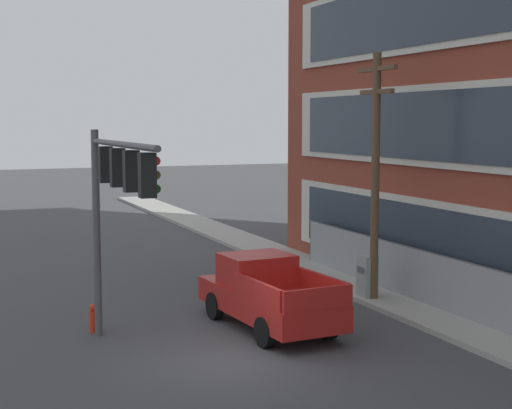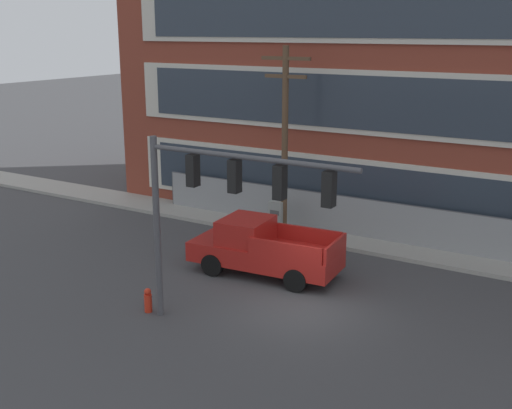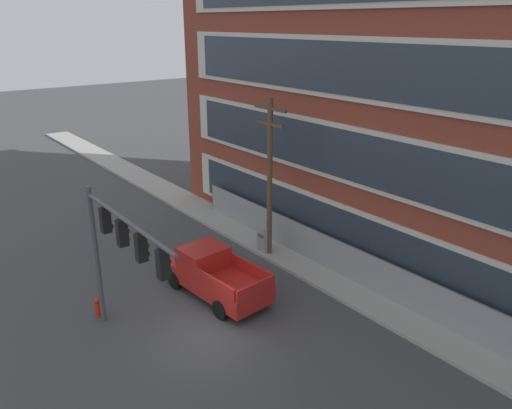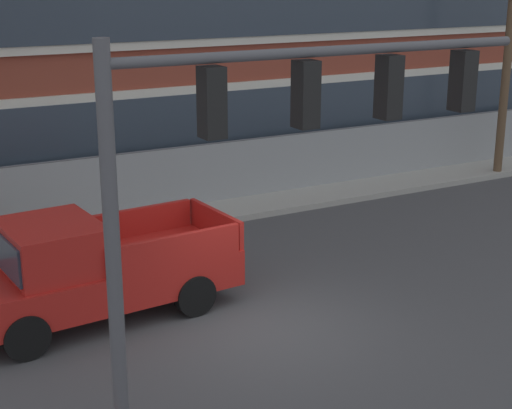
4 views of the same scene
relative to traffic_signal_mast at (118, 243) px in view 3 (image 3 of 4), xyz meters
name	(u,v)px [view 3 (image 3 of 4)]	position (x,y,z in m)	size (l,w,h in m)	color
ground_plane	(209,340)	(1.36, 2.57, -4.17)	(160.00, 160.00, 0.00)	#424244
sidewalk_building_side	(338,282)	(1.36, 9.43, -4.09)	(80.00, 2.18, 0.16)	#9E9B93
chain_link_fence	(375,276)	(2.95, 9.92, -3.25)	(25.15, 0.06, 1.80)	gray
traffic_signal_mast	(118,243)	(0.00, 0.00, 0.00)	(6.46, 0.43, 5.54)	#4C4C51
pickup_truck_red	(213,274)	(-1.35, 4.52, -3.22)	(5.53, 2.45, 1.98)	#AD1E19
utility_pole_near_corner	(270,173)	(-2.79, 8.80, 0.16)	(2.16, 0.26, 7.86)	brown
electrical_cabinet	(264,240)	(-3.07, 8.74, -3.42)	(0.62, 0.49, 1.49)	#939993
fire_hydrant	(98,307)	(-2.73, -0.06, -3.78)	(0.24, 0.24, 0.78)	red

